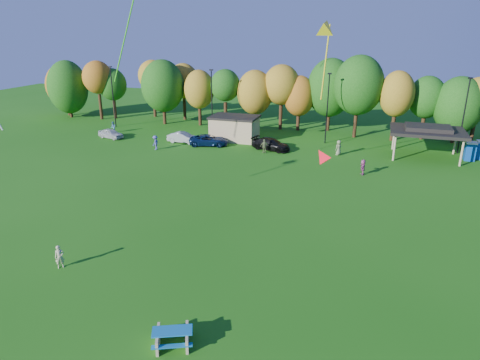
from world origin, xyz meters
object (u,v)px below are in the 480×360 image
(car_b, at_px, (183,138))
(car_c, at_px, (209,140))
(kite_flyer, at_px, (60,257))
(picnic_table, at_px, (173,336))
(car_d, at_px, (271,144))
(car_a, at_px, (111,133))

(car_b, distance_m, car_c, 3.78)
(kite_flyer, relative_size, car_b, 0.37)
(picnic_table, bearing_deg, car_b, 90.40)
(car_d, bearing_deg, car_b, 106.52)
(kite_flyer, height_order, car_c, kite_flyer)
(car_d, bearing_deg, car_a, 108.28)
(car_d, bearing_deg, kite_flyer, -175.30)
(kite_flyer, bearing_deg, picnic_table, -65.18)
(car_b, xyz_separation_m, car_d, (11.95, 0.16, 0.03))
(picnic_table, distance_m, car_b, 38.63)
(picnic_table, height_order, kite_flyer, kite_flyer)
(car_b, bearing_deg, car_d, -89.02)
(picnic_table, height_order, car_c, car_c)
(car_a, xyz_separation_m, car_b, (10.58, 0.83, 0.03))
(picnic_table, xyz_separation_m, car_d, (-3.91, 35.38, 0.24))
(car_c, bearing_deg, car_d, -101.86)
(picnic_table, height_order, car_d, car_d)
(picnic_table, bearing_deg, car_c, 85.24)
(picnic_table, xyz_separation_m, kite_flyer, (-10.01, 4.21, 0.28))
(picnic_table, bearing_deg, car_a, 103.71)
(car_a, bearing_deg, kite_flyer, -137.95)
(car_a, xyz_separation_m, car_d, (22.53, 0.99, 0.07))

